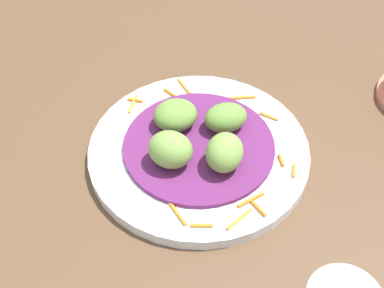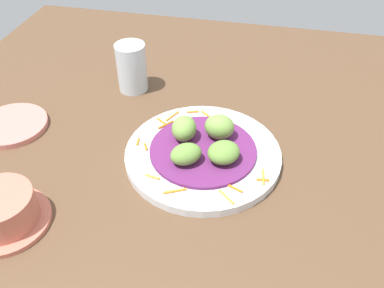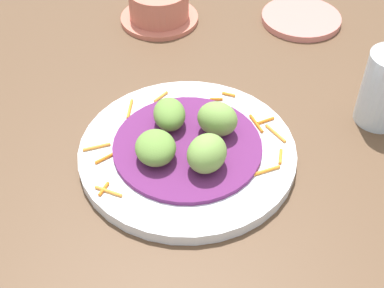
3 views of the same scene
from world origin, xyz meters
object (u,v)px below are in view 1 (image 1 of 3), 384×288
guac_scoop_left (224,153)px  guac_scoop_right (175,115)px  guac_scoop_center (226,118)px  main_plate (199,152)px  guac_scoop_back (170,150)px

guac_scoop_left → guac_scoop_right: bearing=-118.9°
guac_scoop_left → guac_scoop_center: guac_scoop_left is taller
main_plate → guac_scoop_left: (2.13, 3.85, 3.55)cm
main_plate → guac_scoop_center: guac_scoop_center is taller
main_plate → guac_scoop_back: guac_scoop_back is taller
main_plate → guac_scoop_right: 5.38cm
guac_scoop_center → guac_scoop_right: size_ratio=0.98×
main_plate → guac_scoop_right: (-2.13, -3.85, 3.09)cm
main_plate → guac_scoop_back: size_ratio=5.16×
main_plate → guac_scoop_back: (3.85, -2.13, 3.59)cm
guac_scoop_back → guac_scoop_left: bearing=106.1°
main_plate → guac_scoop_right: guac_scoop_right is taller
guac_scoop_right → guac_scoop_back: guac_scoop_back is taller
guac_scoop_left → main_plate: bearing=-118.9°
guac_scoop_center → guac_scoop_back: (7.71, -4.26, 0.51)cm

